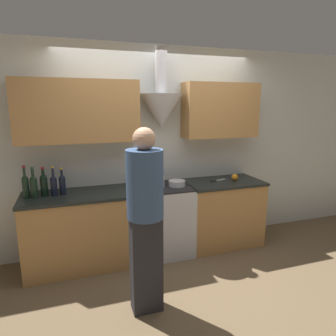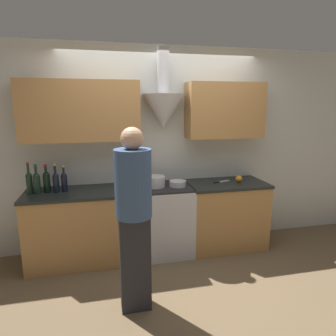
% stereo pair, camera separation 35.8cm
% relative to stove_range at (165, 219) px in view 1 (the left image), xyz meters
% --- Properties ---
extents(ground_plane, '(12.00, 12.00, 0.00)m').
position_rel_stove_range_xyz_m(ground_plane, '(0.00, -0.36, -0.44)').
color(ground_plane, brown).
extents(wall_back, '(8.40, 0.52, 2.60)m').
position_rel_stove_range_xyz_m(wall_back, '(-0.06, 0.27, 1.02)').
color(wall_back, silver).
rests_on(wall_back, ground_plane).
extents(counter_left, '(1.38, 0.62, 0.88)m').
position_rel_stove_range_xyz_m(counter_left, '(-0.98, -0.00, -0.00)').
color(counter_left, '#B27F47').
rests_on(counter_left, ground_plane).
extents(counter_right, '(1.02, 0.62, 0.88)m').
position_rel_stove_range_xyz_m(counter_right, '(0.80, -0.00, -0.00)').
color(counter_right, '#B27F47').
rests_on(counter_right, ground_plane).
extents(stove_range, '(0.61, 0.60, 0.88)m').
position_rel_stove_range_xyz_m(stove_range, '(0.00, 0.00, 0.00)').
color(stove_range, silver).
rests_on(stove_range, ground_plane).
extents(wine_bottle_0, '(0.07, 0.07, 0.36)m').
position_rel_stove_range_xyz_m(wine_bottle_0, '(-1.58, 0.02, 0.58)').
color(wine_bottle_0, black).
rests_on(wine_bottle_0, counter_left).
extents(wine_bottle_1, '(0.08, 0.08, 0.34)m').
position_rel_stove_range_xyz_m(wine_bottle_1, '(-1.50, 0.00, 0.57)').
color(wine_bottle_1, black).
rests_on(wine_bottle_1, counter_left).
extents(wine_bottle_2, '(0.08, 0.08, 0.33)m').
position_rel_stove_range_xyz_m(wine_bottle_2, '(-1.40, 0.03, 0.57)').
color(wine_bottle_2, black).
rests_on(wine_bottle_2, counter_left).
extents(wine_bottle_3, '(0.07, 0.07, 0.34)m').
position_rel_stove_range_xyz_m(wine_bottle_3, '(-1.30, 0.01, 0.57)').
color(wine_bottle_3, black).
rests_on(wine_bottle_3, counter_left).
extents(wine_bottle_4, '(0.07, 0.07, 0.31)m').
position_rel_stove_range_xyz_m(wine_bottle_4, '(-1.21, 0.03, 0.56)').
color(wine_bottle_4, black).
rests_on(wine_bottle_4, counter_left).
extents(stock_pot, '(0.23, 0.23, 0.13)m').
position_rel_stove_range_xyz_m(stock_pot, '(-0.14, -0.01, 0.50)').
color(stock_pot, silver).
rests_on(stock_pot, stove_range).
extents(mixing_bowl, '(0.21, 0.21, 0.07)m').
position_rel_stove_range_xyz_m(mixing_bowl, '(0.14, -0.04, 0.47)').
color(mixing_bowl, silver).
rests_on(mixing_bowl, stove_range).
extents(orange_fruit, '(0.09, 0.09, 0.09)m').
position_rel_stove_range_xyz_m(orange_fruit, '(0.97, -0.02, 0.48)').
color(orange_fruit, orange).
rests_on(orange_fruit, counter_right).
extents(chefs_knife, '(0.25, 0.10, 0.01)m').
position_rel_stove_range_xyz_m(chefs_knife, '(0.75, 0.04, 0.44)').
color(chefs_knife, silver).
rests_on(chefs_knife, counter_right).
extents(person_foreground_left, '(0.32, 0.32, 1.69)m').
position_rel_stove_range_xyz_m(person_foreground_left, '(-0.51, -1.01, 0.50)').
color(person_foreground_left, '#28282D').
rests_on(person_foreground_left, ground_plane).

